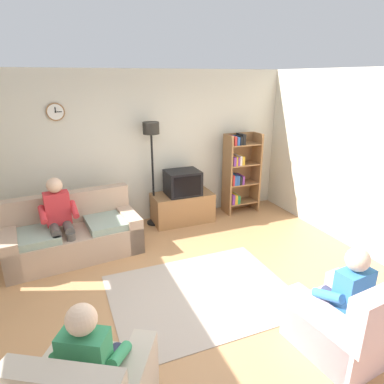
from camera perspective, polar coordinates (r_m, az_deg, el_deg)
The scene contains 12 objects.
ground_plane at distance 4.31m, azimuth 0.66°, elevation -17.66°, with size 12.00×12.00×0.00m, color #B27F51.
back_wall_assembly at distance 6.11m, azimuth -9.10°, elevation 7.28°, with size 6.20×0.17×2.70m.
couch at distance 5.38m, azimuth -19.51°, elevation -6.97°, with size 1.98×1.07×0.90m.
tv_stand at distance 6.24m, azimuth -1.62°, elevation -2.63°, with size 1.10×0.56×0.54m.
tv at distance 6.05m, azimuth -1.59°, elevation 1.61°, with size 0.60×0.49×0.44m.
bookshelf at distance 6.62m, azimuth 7.97°, elevation 3.43°, with size 0.68×0.36×1.56m.
floor_lamp at distance 5.84m, azimuth -6.86°, elevation 7.82°, with size 0.28×0.28×1.85m.
armchair_near_bookshelf at distance 3.81m, azimuth 24.70°, elevation -19.82°, with size 0.89×0.96×0.90m.
area_rug at distance 4.38m, azimuth 1.60°, elevation -16.88°, with size 2.20×1.70×0.01m, color #AD9E8E.
person_on_couch at distance 5.13m, azimuth -21.61°, elevation -3.81°, with size 0.54×0.56×1.24m.
person_in_left_armchair at distance 2.87m, azimuth -16.56°, elevation -25.19°, with size 0.61×0.63×1.12m.
person_in_right_armchair at distance 3.67m, azimuth 24.27°, elevation -15.30°, with size 0.54×0.56×1.12m.
Camera 1 is at (-1.35, -3.18, 2.57)m, focal length 31.41 mm.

